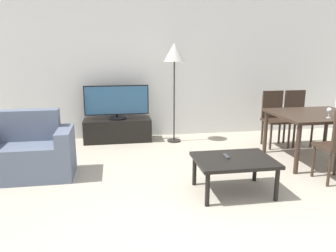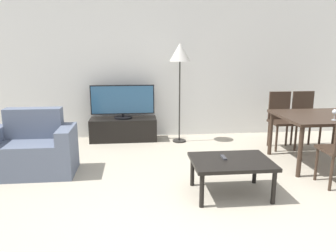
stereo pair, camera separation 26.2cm
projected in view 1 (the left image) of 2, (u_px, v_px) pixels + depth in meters
wall_back at (156, 65)px, 6.09m from camera, size 7.57×0.06×2.70m
armchair at (29, 153)px, 4.26m from camera, size 1.11×0.64×0.86m
tv_stand at (118, 130)px, 5.95m from camera, size 1.20×0.45×0.41m
tv at (117, 102)px, 5.83m from camera, size 1.14×0.32×0.61m
coffee_table at (234, 162)px, 3.77m from camera, size 0.90×0.68×0.42m
dining_table at (315, 119)px, 4.81m from camera, size 1.19×1.06×0.72m
dining_chair_far at (297, 115)px, 5.68m from camera, size 0.40×0.40×0.94m
dining_chair_far_left at (274, 116)px, 5.61m from camera, size 0.40×0.40×0.94m
floor_lamp at (174, 56)px, 5.61m from camera, size 0.36×0.36×1.74m
remote_primary at (226, 156)px, 3.81m from camera, size 0.04×0.15×0.02m
wine_glass_left at (329, 111)px, 4.45m from camera, size 0.07×0.07×0.15m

